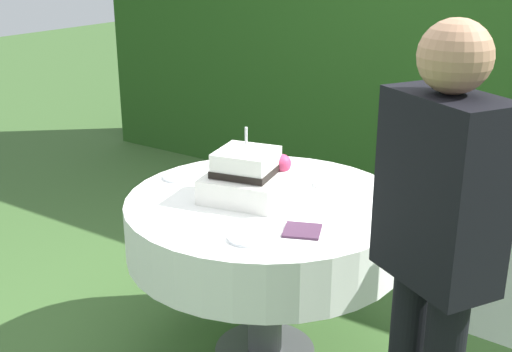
% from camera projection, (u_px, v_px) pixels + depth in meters
% --- Properties ---
extents(ground_plane, '(20.00, 20.00, 0.00)m').
position_uv_depth(ground_plane, '(265.00, 352.00, 3.03)').
color(ground_plane, '#3D602D').
extents(foliage_hedge, '(5.92, 0.61, 2.30)m').
position_uv_depth(foliage_hedge, '(458.00, 39.00, 4.47)').
color(foliage_hedge, '#234C19').
rests_on(foliage_hedge, ground_plane).
extents(cake_table, '(1.18, 1.18, 0.76)m').
position_uv_depth(cake_table, '(265.00, 227.00, 2.81)').
color(cake_table, '#4C4C51').
rests_on(cake_table, ground_plane).
extents(wedding_cake, '(0.38, 0.38, 0.31)m').
position_uv_depth(wedding_cake, '(247.00, 177.00, 2.76)').
color(wedding_cake, white).
rests_on(wedding_cake, cake_table).
extents(serving_plate_near, '(0.14, 0.14, 0.01)m').
position_uv_depth(serving_plate_near, '(330.00, 184.00, 2.92)').
color(serving_plate_near, white).
rests_on(serving_plate_near, cake_table).
extents(serving_plate_far, '(0.14, 0.14, 0.01)m').
position_uv_depth(serving_plate_far, '(248.00, 238.00, 2.39)').
color(serving_plate_far, white).
rests_on(serving_plate_far, cake_table).
extents(serving_plate_left, '(0.15, 0.15, 0.01)m').
position_uv_depth(serving_plate_left, '(179.00, 177.00, 3.01)').
color(serving_plate_left, white).
rests_on(serving_plate_left, cake_table).
extents(napkin_stack, '(0.18, 0.18, 0.01)m').
position_uv_depth(napkin_stack, '(302.00, 231.00, 2.46)').
color(napkin_stack, '#4C2D47').
rests_on(napkin_stack, cake_table).
extents(garden_chair, '(0.42, 0.42, 0.89)m').
position_uv_depth(garden_chair, '(491.00, 301.00, 2.41)').
color(garden_chair, white).
rests_on(garden_chair, ground_plane).
extents(standing_person, '(0.41, 0.35, 1.60)m').
position_uv_depth(standing_person, '(435.00, 254.00, 1.91)').
color(standing_person, black).
rests_on(standing_person, ground_plane).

